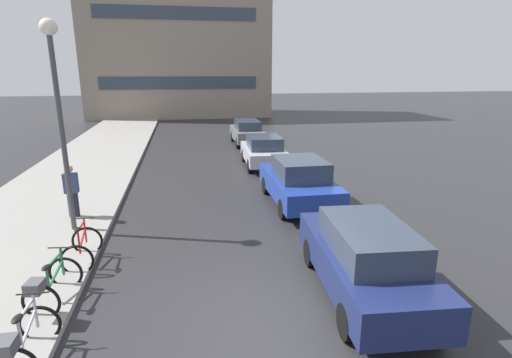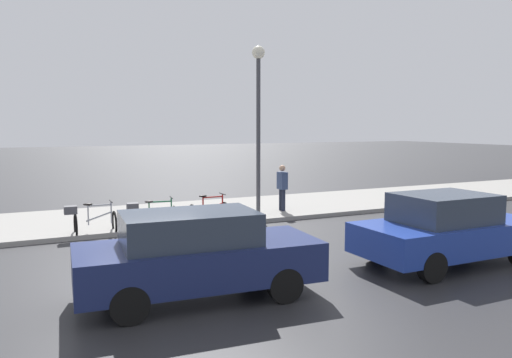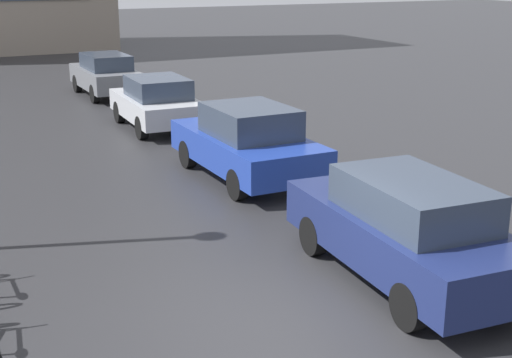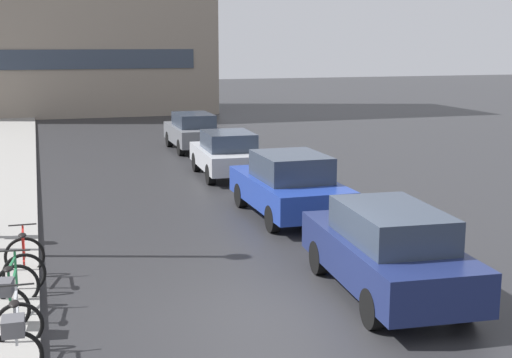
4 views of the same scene
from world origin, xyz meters
name	(u,v)px [view 2 (image 2 of 4)]	position (x,y,z in m)	size (l,w,h in m)	color
ground_plane	(153,269)	(0.00, 0.00, 0.00)	(140.00, 140.00, 0.00)	#28282B
sidewalk_kerb	(356,200)	(-6.00, 10.00, 0.07)	(4.80, 60.00, 0.14)	gray
bicycle_nearest	(90,220)	(-3.90, -0.83, 0.50)	(0.73, 1.38, 1.01)	black
bicycle_second	(151,215)	(-4.03, 0.94, 0.48)	(0.87, 1.48, 1.00)	black
bicycle_third	(209,214)	(-3.84, 2.73, 0.42)	(0.76, 1.15, 1.03)	black
car_navy	(197,254)	(2.20, 0.28, 0.82)	(2.07, 4.49, 1.61)	navy
car_blue	(447,229)	(2.50, 6.14, 0.81)	(1.95, 4.33, 1.63)	navy
pedestrian	(282,187)	(-4.78, 5.85, 1.00)	(0.40, 0.24, 1.77)	#1E2333
streetlamp	(258,102)	(-4.54, 4.79, 3.93)	(0.43, 0.43, 5.78)	#424247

